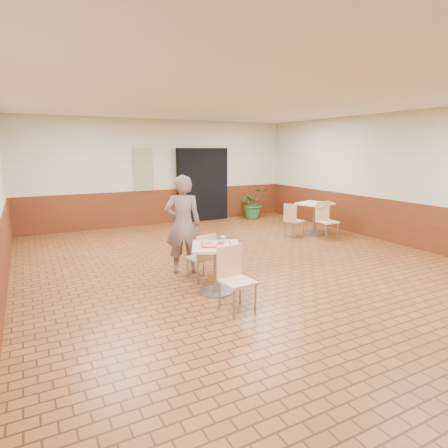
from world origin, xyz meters
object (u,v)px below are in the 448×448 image
chair_second_front (325,218)px  paper_cup (223,239)px  serving_tray (216,244)px  ring_donut (208,242)px  long_john_donut (221,243)px  chair_main_back (203,255)px  chair_second_left (293,218)px  chair_main_front (234,275)px  potted_plant (253,203)px  main_table (216,261)px  customer (183,225)px  second_table (315,213)px

chair_second_front → paper_cup: bearing=-151.5°
serving_tray → ring_donut: (-0.11, 0.06, 0.03)m
long_john_donut → chair_main_back: bearing=92.0°
chair_second_front → ring_donut: bearing=-153.0°
long_john_donut → chair_second_left: bearing=36.9°
serving_tray → chair_main_front: bearing=-95.4°
chair_second_left → potted_plant: size_ratio=0.87×
main_table → paper_cup: bearing=22.9°
chair_main_front → chair_second_front: 4.80m
customer → chair_main_back: bearing=120.5°
chair_second_left → chair_second_front: 0.79m
potted_plant → second_table: bearing=-85.0°
ring_donut → chair_second_left: (3.47, 2.36, -0.33)m
second_table → chair_second_left: (-0.71, -0.00, -0.08)m
serving_tray → chair_second_front: bearing=25.9°
serving_tray → potted_plant: 6.32m
chair_main_back → long_john_donut: long_john_donut is taller
long_john_donut → chair_second_left: 4.15m
customer → second_table: size_ratio=2.15×
ring_donut → second_table: bearing=29.5°
second_table → chair_second_front: 0.51m
long_john_donut → potted_plant: potted_plant is taller
ring_donut → chair_second_front: 4.50m
chair_main_front → customer: size_ratio=0.51×
customer → serving_tray: customer is taller
chair_main_back → paper_cup: paper_cup is taller
chair_second_front → potted_plant: 3.09m
long_john_donut → chair_second_front: chair_second_front is taller
main_table → customer: customer is taller
serving_tray → second_table: 4.74m
ring_donut → paper_cup: paper_cup is taller
chair_main_front → chair_second_front: size_ratio=0.98×
customer → chair_second_front: 4.15m
customer → serving_tray: bearing=113.9°
customer → ring_donut: customer is taller
chair_main_back → ring_donut: size_ratio=7.93×
paper_cup → customer: bearing=102.5°
main_table → chair_main_back: (0.03, 0.54, -0.05)m
chair_second_left → serving_tray: bearing=112.2°
main_table → chair_main_front: (-0.06, -0.67, -0.01)m
serving_tray → chair_main_back: bearing=86.8°
customer → ring_donut: size_ratio=16.95×
main_table → long_john_donut: long_john_donut is taller
chair_main_back → long_john_donut: (0.02, -0.59, 0.34)m
potted_plant → long_john_donut: bearing=-126.8°
serving_tray → chair_second_left: size_ratio=0.53×
second_table → potted_plant: bearing=95.0°
main_table → chair_main_front: chair_main_front is taller
ring_donut → chair_second_front: (4.08, 1.87, -0.29)m
chair_main_front → chair_second_front: bearing=27.4°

